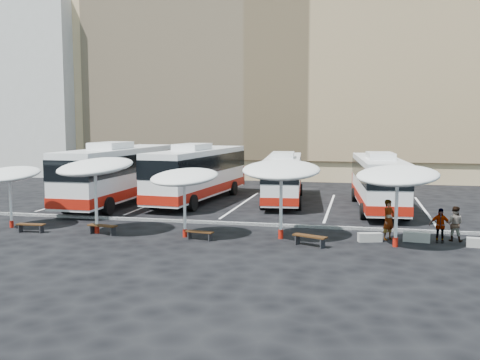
% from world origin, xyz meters
% --- Properties ---
extents(ground, '(120.00, 120.00, 0.00)m').
position_xyz_m(ground, '(0.00, 0.00, 0.00)').
color(ground, black).
rests_on(ground, ground).
extents(sandstone_building, '(42.00, 18.25, 29.60)m').
position_xyz_m(sandstone_building, '(0.00, 31.87, 12.63)').
color(sandstone_building, tan).
rests_on(sandstone_building, ground).
extents(apartment_block, '(14.00, 14.00, 18.00)m').
position_xyz_m(apartment_block, '(-28.00, 28.00, 9.00)').
color(apartment_block, beige).
rests_on(apartment_block, ground).
extents(curb_divider, '(34.00, 0.25, 0.15)m').
position_xyz_m(curb_divider, '(0.00, 0.50, 0.07)').
color(curb_divider, black).
rests_on(curb_divider, ground).
extents(bay_lines, '(24.15, 12.00, 0.01)m').
position_xyz_m(bay_lines, '(0.00, 8.00, 0.01)').
color(bay_lines, white).
rests_on(bay_lines, ground).
extents(bus_0, '(3.28, 13.54, 4.29)m').
position_xyz_m(bus_0, '(-8.25, 6.28, 2.19)').
color(bus_0, white).
rests_on(bus_0, ground).
extents(bus_1, '(3.95, 13.22, 4.13)m').
position_xyz_m(bus_1, '(-3.30, 8.67, 2.11)').
color(bus_1, white).
rests_on(bus_1, ground).
extents(bus_2, '(3.45, 11.40, 3.56)m').
position_xyz_m(bus_2, '(2.64, 9.69, 1.82)').
color(bus_2, white).
rests_on(bus_2, ground).
extents(bus_3, '(3.43, 11.91, 3.73)m').
position_xyz_m(bus_3, '(9.04, 7.62, 1.91)').
color(bus_3, white).
rests_on(bus_3, ground).
extents(sunshade_0, '(3.30, 3.34, 3.35)m').
position_xyz_m(sunshade_0, '(-10.16, -2.88, 2.84)').
color(sunshade_0, white).
rests_on(sunshade_0, ground).
extents(sunshade_1, '(4.91, 4.93, 3.95)m').
position_xyz_m(sunshade_1, '(-5.02, -3.23, 3.35)').
color(sunshade_1, white).
rests_on(sunshade_1, ground).
extents(sunshade_2, '(4.03, 4.06, 3.46)m').
position_xyz_m(sunshade_2, '(-0.38, -3.13, 2.94)').
color(sunshade_2, white).
rests_on(sunshade_2, ground).
extents(sunshade_3, '(3.94, 3.98, 3.89)m').
position_xyz_m(sunshade_3, '(4.24, -2.48, 3.31)').
color(sunshade_3, white).
rests_on(sunshade_3, ground).
extents(sunshade_4, '(4.53, 4.56, 3.78)m').
position_xyz_m(sunshade_4, '(9.52, -3.03, 3.21)').
color(sunshade_4, white).
rests_on(sunshade_4, ground).
extents(wood_bench_0, '(1.47, 0.48, 0.44)m').
position_xyz_m(wood_bench_0, '(-8.38, -3.80, 0.34)').
color(wood_bench_0, black).
rests_on(wood_bench_0, ground).
extents(wood_bench_1, '(1.59, 0.63, 0.48)m').
position_xyz_m(wood_bench_1, '(-4.61, -3.43, 0.36)').
color(wood_bench_1, black).
rests_on(wood_bench_1, ground).
extents(wood_bench_2, '(1.40, 0.58, 0.42)m').
position_xyz_m(wood_bench_2, '(0.51, -3.59, 0.32)').
color(wood_bench_2, black).
rests_on(wood_bench_2, ground).
extents(wood_bench_3, '(1.64, 1.04, 0.49)m').
position_xyz_m(wood_bench_3, '(5.75, -3.76, 0.38)').
color(wood_bench_3, black).
rests_on(wood_bench_3, ground).
extents(conc_bench_0, '(1.16, 0.66, 0.41)m').
position_xyz_m(conc_bench_0, '(8.42, -2.21, 0.21)').
color(conc_bench_0, gray).
rests_on(conc_bench_0, ground).
extents(conc_bench_1, '(1.26, 0.55, 0.46)m').
position_xyz_m(conc_bench_1, '(10.55, -1.76, 0.23)').
color(conc_bench_1, gray).
rests_on(conc_bench_1, ground).
extents(conc_bench_2, '(1.15, 0.49, 0.42)m').
position_xyz_m(conc_bench_2, '(13.20, -2.35, 0.21)').
color(conc_bench_2, gray).
rests_on(conc_bench_2, ground).
extents(passenger_0, '(0.82, 0.83, 1.93)m').
position_xyz_m(passenger_0, '(9.28, -1.59, 0.96)').
color(passenger_0, black).
rests_on(passenger_0, ground).
extents(passenger_1, '(0.95, 0.83, 1.66)m').
position_xyz_m(passenger_1, '(12.29, -1.24, 0.83)').
color(passenger_1, black).
rests_on(passenger_1, ground).
extents(passenger_2, '(0.97, 0.47, 1.61)m').
position_xyz_m(passenger_2, '(11.58, -1.67, 0.81)').
color(passenger_2, black).
rests_on(passenger_2, ground).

